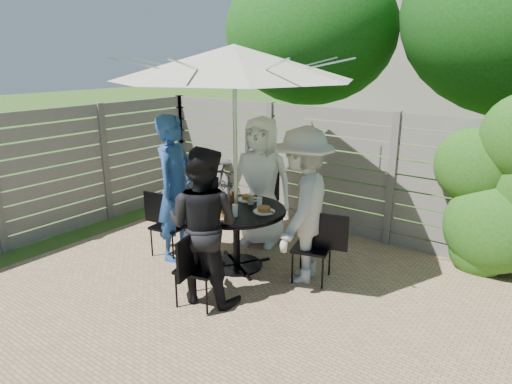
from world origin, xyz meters
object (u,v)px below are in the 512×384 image
Objects in this scene: syrup_jug at (233,200)px; glass_front at (235,210)px; person_left at (176,189)px; chair_front at (199,283)px; patio_table at (236,227)px; plate_left at (209,203)px; glass_right at (259,203)px; person_back at (261,182)px; bicycle at (212,180)px; chair_left at (170,237)px; chair_right at (313,261)px; glass_left at (213,203)px; plate_back at (248,198)px; umbrella at (234,62)px; chair_back at (265,221)px; person_front at (203,226)px; person_right at (303,206)px; coffee_cup at (251,199)px; plate_front at (223,216)px; plate_right at (264,210)px.

glass_front is at bearing -46.97° from syrup_jug.
person_left is 1.44m from chair_front.
syrup_jug is (-0.07, 0.03, 0.31)m from patio_table.
glass_right is (0.57, 0.26, 0.05)m from plate_left.
person_back reaches higher than plate_left.
glass_front is 0.07× the size of bicycle.
chair_right is (1.86, 0.50, 0.00)m from chair_left.
glass_left is 0.40m from glass_front.
syrup_jug is (0.02, -0.31, 0.06)m from plate_back.
plate_left is at bearing -165.01° from umbrella.
person_back is 1.10m from glass_front.
bicycle is (-1.60, 1.38, -0.30)m from syrup_jug.
chair_back is 1.93m from chair_front.
plate_left is 1.86× the size of glass_front.
person_right reaches higher than person_front.
person_left reaches higher than patio_table.
chair_right is (1.15, -0.55, -0.64)m from person_back.
plate_back is 1.86× the size of glass_right.
chair_right is 1.43m from plate_left.
plate_left is at bearing -139.45° from coffee_cup.
syrup_jug is at bearing -93.22° from person_right.
glass_front is (-0.63, -0.44, -0.06)m from person_right.
plate_front is 1.00× the size of plate_right.
umbrella reaches higher than plate_left.
chair_left is 1.36m from glass_right.
chair_right is at bearing 15.00° from patio_table.
chair_front is 3.27× the size of plate_front.
chair_back is at bearing 109.79° from glass_front.
person_back is at bearing -41.14° from chair_right.
person_left is at bearing -175.43° from glass_left.
plate_back is at bearing -90.00° from person_front.
patio_table is 0.90m from person_back.
person_back is 6.86× the size of plate_right.
chair_left is at bearing -90.05° from person_right.
umbrella reaches higher than chair_right.
person_left is at bearing -45.00° from person_front.
chair_front is at bearing 90.01° from person_front.
person_back reaches higher than patio_table.
chair_back is 1.08m from syrup_jug.
plate_left is 0.12× the size of bicycle.
umbrella reaches higher than syrup_jug.
person_front is 0.88m from syrup_jug.
patio_table is at bearing -90.00° from person_left.
person_left is 0.49m from plate_left.
glass_right reaches higher than patio_table.
chair_back is at bearing -45.51° from chair_right.
glass_front is at bearing -35.79° from bicycle.
chair_back is 1.43m from person_left.
person_right reaches higher than glass_front.
chair_right is 7.05× the size of coffee_cup.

